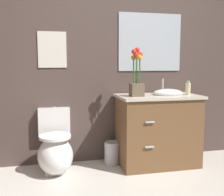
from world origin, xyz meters
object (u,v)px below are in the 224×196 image
at_px(toilet, 55,150).
at_px(vanity_cabinet, 158,129).
at_px(flower_vase, 137,80).
at_px(wall_mirror, 150,42).
at_px(soap_bottle, 188,89).
at_px(trash_bin, 112,153).
at_px(wall_poster, 52,50).

height_order(toilet, vanity_cabinet, vanity_cabinet).
relative_size(flower_vase, wall_mirror, 0.67).
bearing_deg(vanity_cabinet, wall_mirror, 90.55).
distance_m(soap_bottle, wall_mirror, 0.74).
distance_m(flower_vase, wall_mirror, 0.63).
bearing_deg(toilet, trash_bin, 8.01).
distance_m(vanity_cabinet, wall_mirror, 1.07).
bearing_deg(vanity_cabinet, flower_vase, -168.30).
distance_m(toilet, flower_vase, 1.18).
distance_m(trash_bin, wall_poster, 1.39).
relative_size(trash_bin, wall_poster, 0.67).
bearing_deg(flower_vase, vanity_cabinet, 11.70).
xyz_separation_m(toilet, flower_vase, (0.90, -0.09, 0.77)).
xyz_separation_m(vanity_cabinet, wall_mirror, (-0.00, 0.29, 1.02)).
distance_m(flower_vase, wall_poster, 1.02).
height_order(vanity_cabinet, trash_bin, vanity_cabinet).
bearing_deg(wall_poster, trash_bin, -14.81).
bearing_deg(wall_mirror, toilet, -167.25).
height_order(soap_bottle, wall_mirror, wall_mirror).
relative_size(toilet, vanity_cabinet, 0.68).
bearing_deg(vanity_cabinet, soap_bottle, -10.25).
xyz_separation_m(trash_bin, wall_mirror, (0.52, 0.17, 1.31)).
bearing_deg(wall_mirror, vanity_cabinet, -89.45).
bearing_deg(toilet, soap_bottle, -3.29).
distance_m(vanity_cabinet, soap_bottle, 0.59).
bearing_deg(flower_vase, trash_bin, 143.07).
distance_m(trash_bin, wall_mirror, 1.42).
xyz_separation_m(wall_poster, wall_mirror, (1.18, 0.00, 0.10)).
distance_m(toilet, soap_bottle, 1.66).
distance_m(toilet, vanity_cabinet, 1.20).
xyz_separation_m(soap_bottle, trash_bin, (-0.86, 0.18, -0.76)).
xyz_separation_m(soap_bottle, wall_mirror, (-0.34, 0.36, 0.55)).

